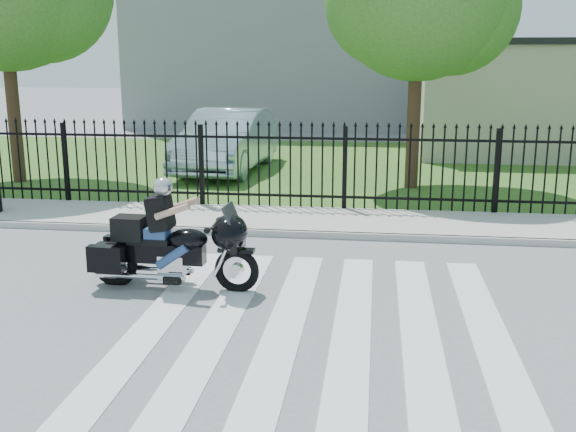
# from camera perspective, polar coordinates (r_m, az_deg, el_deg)

# --- Properties ---
(ground) EXTENTS (120.00, 120.00, 0.00)m
(ground) POSITION_cam_1_polar(r_m,az_deg,el_deg) (8.27, 2.64, -9.21)
(ground) COLOR slate
(ground) RESTS_ON ground
(crosswalk) EXTENTS (5.00, 5.50, 0.01)m
(crosswalk) POSITION_cam_1_polar(r_m,az_deg,el_deg) (8.26, 2.64, -9.17)
(crosswalk) COLOR silver
(crosswalk) RESTS_ON ground
(sidewalk) EXTENTS (40.00, 2.00, 0.12)m
(sidewalk) POSITION_cam_1_polar(r_m,az_deg,el_deg) (13.00, 4.54, -0.52)
(sidewalk) COLOR #ADAAA3
(sidewalk) RESTS_ON ground
(curb) EXTENTS (40.00, 0.12, 0.12)m
(curb) POSITION_cam_1_polar(r_m,az_deg,el_deg) (12.03, 4.28, -1.66)
(curb) COLOR #ADAAA3
(curb) RESTS_ON ground
(grass_strip) EXTENTS (40.00, 12.00, 0.02)m
(grass_strip) POSITION_cam_1_polar(r_m,az_deg,el_deg) (19.87, 5.62, 4.14)
(grass_strip) COLOR #2F5F20
(grass_strip) RESTS_ON ground
(iron_fence) EXTENTS (26.00, 0.04, 1.80)m
(iron_fence) POSITION_cam_1_polar(r_m,az_deg,el_deg) (13.81, 4.82, 3.86)
(iron_fence) COLOR black
(iron_fence) RESTS_ON ground
(building_low) EXTENTS (10.00, 6.00, 3.50)m
(building_low) POSITION_cam_1_polar(r_m,az_deg,el_deg) (24.50, 22.87, 9.01)
(building_low) COLOR #B3AD95
(building_low) RESTS_ON ground
(motorcycle_rider) EXTENTS (2.43, 0.78, 1.61)m
(motorcycle_rider) POSITION_cam_1_polar(r_m,az_deg,el_deg) (9.48, -10.07, -2.21)
(motorcycle_rider) COLOR black
(motorcycle_rider) RESTS_ON ground
(parked_car) EXTENTS (2.13, 5.32, 1.72)m
(parked_car) POSITION_cam_1_polar(r_m,az_deg,el_deg) (19.01, -5.16, 6.39)
(parked_car) COLOR silver
(parked_car) RESTS_ON grass_strip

